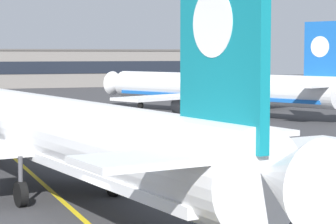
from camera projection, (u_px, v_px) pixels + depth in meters
name	position (u px, v px, depth m)	size (l,w,h in m)	color
taxiway_centreline	(3.00, 148.00, 57.04)	(0.30, 180.00, 0.01)	yellow
airliner_foreground	(55.00, 134.00, 37.67)	(32.33, 41.27, 11.65)	white
airliner_background	(218.00, 89.00, 88.03)	(29.90, 37.41, 11.30)	white
safety_cone_by_nose_gear	(28.00, 150.00, 54.10)	(0.44, 0.44, 0.55)	orange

